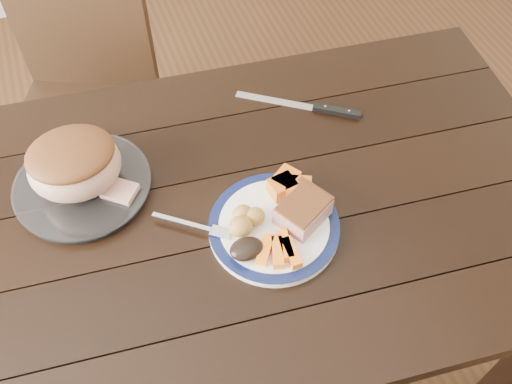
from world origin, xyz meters
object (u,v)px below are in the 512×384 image
object	(u,v)px
chair_far	(84,91)
pork_slice	(303,212)
carving_knife	(321,108)
dining_table	(221,232)
roast_joint	(75,166)
serving_platter	(83,187)
dinner_plate	(274,227)
fork	(198,227)

from	to	relation	value
chair_far	pork_slice	distance (m)	0.95
pork_slice	carving_knife	distance (m)	0.35
dining_table	carving_knife	size ratio (longest dim) A/B	6.12
roast_joint	dining_table	bearing A→B (deg)	-30.29
dining_table	carving_knife	distance (m)	0.40
dining_table	serving_platter	xyz separation A→B (m)	(-0.27, 0.16, 0.10)
serving_platter	pork_slice	distance (m)	0.49
roast_joint	carving_knife	size ratio (longest dim) A/B	0.72
pork_slice	carving_knife	bearing A→B (deg)	59.11
dining_table	serving_platter	distance (m)	0.33
pork_slice	dinner_plate	bearing A→B (deg)	175.24
pork_slice	fork	world-z (taller)	pork_slice
dinner_plate	roast_joint	distance (m)	0.44
dinner_plate	fork	size ratio (longest dim) A/B	1.84
chair_far	dinner_plate	distance (m)	0.91
fork	dining_table	bearing A→B (deg)	73.15
pork_slice	fork	distance (m)	0.22
chair_far	pork_slice	world-z (taller)	chair_far
serving_platter	roast_joint	size ratio (longest dim) A/B	1.50
dinner_plate	carving_knife	xyz separation A→B (m)	(0.24, 0.29, -0.00)
chair_far	roast_joint	world-z (taller)	chair_far
dinner_plate	fork	distance (m)	0.16
dining_table	pork_slice	world-z (taller)	pork_slice
carving_knife	chair_far	bearing A→B (deg)	171.13
chair_far	fork	xyz separation A→B (m)	(0.16, -0.77, 0.25)
pork_slice	chair_far	bearing A→B (deg)	114.62
dining_table	carving_knife	xyz separation A→B (m)	(0.33, 0.20, 0.10)
dining_table	chair_far	distance (m)	0.77
serving_platter	pork_slice	world-z (taller)	pork_slice
roast_joint	carving_knife	world-z (taller)	roast_joint
dining_table	roast_joint	xyz separation A→B (m)	(-0.27, 0.16, 0.17)
pork_slice	serving_platter	bearing A→B (deg)	149.20
dinner_plate	serving_platter	world-z (taller)	serving_platter
dinner_plate	roast_joint	size ratio (longest dim) A/B	1.41
roast_joint	serving_platter	bearing A→B (deg)	0.00
dinner_plate	fork	bearing A→B (deg)	162.02
serving_platter	carving_knife	distance (m)	0.60
pork_slice	roast_joint	world-z (taller)	roast_joint
dinner_plate	roast_joint	bearing A→B (deg)	145.63
serving_platter	dining_table	bearing A→B (deg)	-30.29
serving_platter	pork_slice	size ratio (longest dim) A/B	2.86
chair_far	dinner_plate	size ratio (longest dim) A/B	3.33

